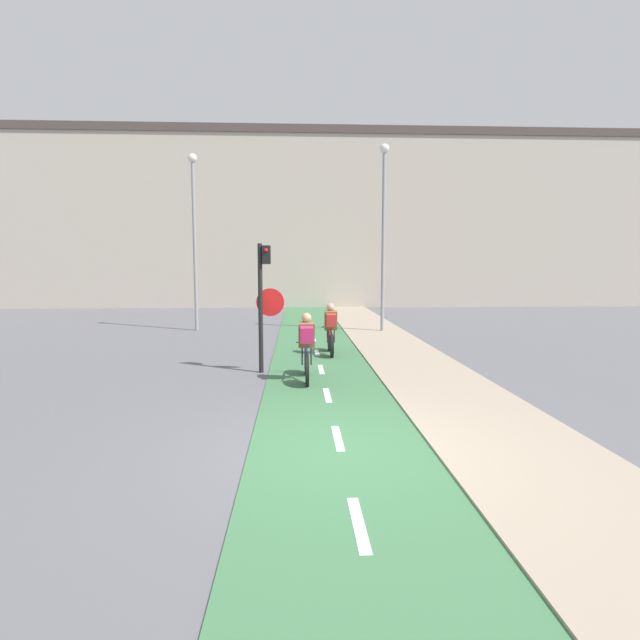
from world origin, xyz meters
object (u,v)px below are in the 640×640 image
(street_lamp_far, at_px, (194,224))
(traffic_light_pole, at_px, (264,293))
(street_lamp_sidewalk, at_px, (384,220))
(cyclist_near, at_px, (307,349))
(cyclist_far, at_px, (331,331))

(street_lamp_far, bearing_deg, traffic_light_pole, -68.51)
(traffic_light_pole, height_order, street_lamp_sidewalk, street_lamp_sidewalk)
(traffic_light_pole, height_order, cyclist_near, traffic_light_pole)
(street_lamp_sidewalk, height_order, cyclist_near, street_lamp_sidewalk)
(traffic_light_pole, bearing_deg, street_lamp_far, 111.49)
(cyclist_far, bearing_deg, traffic_light_pole, -126.94)
(traffic_light_pole, distance_m, street_lamp_far, 9.21)
(street_lamp_far, xyz_separation_m, cyclist_far, (5.04, -5.94, -3.54))
(traffic_light_pole, relative_size, street_lamp_far, 0.45)
(street_lamp_sidewalk, bearing_deg, street_lamp_far, 173.53)
(cyclist_near, bearing_deg, street_lamp_far, 114.70)
(traffic_light_pole, distance_m, cyclist_far, 3.20)
(street_lamp_far, xyz_separation_m, cyclist_near, (4.27, -9.28, -3.53))
(street_lamp_far, bearing_deg, cyclist_far, -49.66)
(cyclist_near, bearing_deg, cyclist_far, 76.98)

